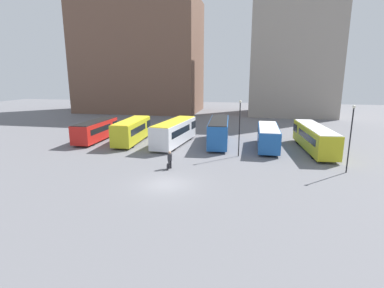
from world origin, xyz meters
name	(u,v)px	position (x,y,z in m)	size (l,w,h in m)	color
ground_plane	(166,184)	(0.00, 0.00, 0.00)	(160.00, 160.00, 0.00)	slate
building_block_left	(140,57)	(-21.10, 50.68, 13.48)	(29.74, 17.11, 26.96)	brown
building_block_right	(293,48)	(15.56, 50.68, 15.16)	(18.65, 15.35, 30.32)	gray
bus_0	(96,130)	(-14.60, 15.09, 1.53)	(2.71, 9.24, 2.81)	red
bus_1	(132,130)	(-9.13, 15.00, 1.69)	(3.03, 9.76, 3.12)	gold
bus_2	(175,132)	(-3.04, 14.94, 1.73)	(3.77, 11.00, 3.18)	silver
bus_3	(219,131)	(2.70, 16.47, 1.79)	(3.20, 11.22, 3.30)	#1E56A3
bus_4	(268,136)	(9.10, 15.01, 1.54)	(2.55, 9.36, 2.83)	#1E56A3
bus_5	(314,137)	(14.59, 14.92, 1.66)	(3.46, 12.26, 3.04)	gold
traveler	(170,158)	(-0.86, 4.44, 1.05)	(0.57, 0.57, 1.77)	black
suitcase	(168,167)	(-0.97, 3.94, 0.25)	(0.29, 0.47, 0.70)	black
lamp_post_0	(240,124)	(5.66, 10.42, 3.71)	(0.28, 0.28, 6.39)	black
lamp_post_1	(351,134)	(16.05, 6.45, 3.73)	(0.28, 0.28, 6.43)	black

